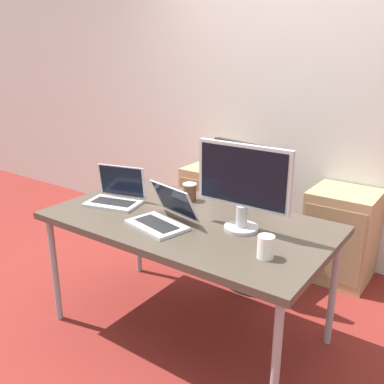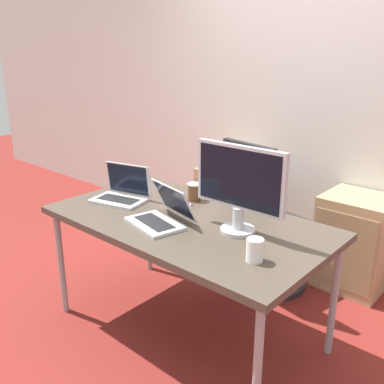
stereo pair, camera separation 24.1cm
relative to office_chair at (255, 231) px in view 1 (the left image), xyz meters
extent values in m
plane|color=maroon|center=(-0.05, -0.75, -0.41)|extent=(14.00, 14.00, 0.00)
cube|color=silver|center=(-0.05, 0.70, 0.89)|extent=(10.00, 0.05, 2.60)
cube|color=#473D33|center=(-0.05, -0.75, 0.31)|extent=(1.61, 0.89, 0.04)
cylinder|color=#99999E|center=(-0.80, -1.14, -0.06)|extent=(0.04, 0.04, 0.70)
cylinder|color=#99999E|center=(0.69, -1.14, -0.06)|extent=(0.04, 0.04, 0.70)
cylinder|color=#99999E|center=(-0.80, -0.37, -0.06)|extent=(0.04, 0.04, 0.70)
cylinder|color=#99999E|center=(0.69, -0.37, -0.06)|extent=(0.04, 0.04, 0.70)
cylinder|color=#232326|center=(0.01, 0.07, -0.40)|extent=(0.56, 0.56, 0.04)
cylinder|color=gray|center=(0.01, 0.07, -0.17)|extent=(0.05, 0.05, 0.42)
cube|color=#232326|center=(0.01, 0.07, 0.04)|extent=(0.56, 0.56, 0.07)
cube|color=#232326|center=(-0.03, -0.19, 0.38)|extent=(0.44, 0.12, 0.60)
cube|color=tan|center=(-0.63, 0.45, -0.07)|extent=(0.46, 0.43, 0.69)
cube|color=#977D56|center=(-0.63, 0.23, -0.07)|extent=(0.43, 0.01, 0.55)
cube|color=tan|center=(0.49, 0.45, -0.07)|extent=(0.46, 0.43, 0.69)
cube|color=#977D56|center=(0.49, 0.23, -0.07)|extent=(0.43, 0.01, 0.55)
cube|color=silver|center=(-0.13, -0.94, 0.34)|extent=(0.36, 0.27, 0.02)
cube|color=black|center=(-0.13, -0.94, 0.35)|extent=(0.29, 0.17, 0.00)
cube|color=silver|center=(-0.11, -0.80, 0.44)|extent=(0.34, 0.17, 0.19)
cube|color=black|center=(-0.11, -0.80, 0.44)|extent=(0.31, 0.15, 0.17)
cube|color=silver|center=(-0.57, -0.83, 0.34)|extent=(0.37, 0.28, 0.02)
cube|color=black|center=(-0.57, -0.83, 0.35)|extent=(0.29, 0.17, 0.00)
cube|color=silver|center=(-0.59, -0.72, 0.45)|extent=(0.32, 0.11, 0.21)
cube|color=black|center=(-0.59, -0.73, 0.45)|extent=(0.30, 0.09, 0.19)
cylinder|color=#B7B7BC|center=(0.27, -0.71, 0.34)|extent=(0.18, 0.18, 0.02)
cylinder|color=#B7B7BC|center=(0.27, -0.71, 0.41)|extent=(0.06, 0.06, 0.12)
cube|color=#B7B7BC|center=(0.27, -0.71, 0.63)|extent=(0.53, 0.03, 0.33)
cube|color=black|center=(0.27, -0.72, 0.63)|extent=(0.49, 0.00, 0.30)
cylinder|color=white|center=(0.52, -0.93, 0.38)|extent=(0.08, 0.08, 0.11)
cylinder|color=brown|center=(-0.23, -0.49, 0.38)|extent=(0.08, 0.08, 0.10)
cylinder|color=white|center=(-0.23, -0.49, 0.44)|extent=(0.09, 0.09, 0.01)
cube|color=#B2B2B7|center=(-0.14, -0.63, 0.33)|extent=(0.12, 0.12, 0.01)
torus|color=purple|center=(-0.19, -0.58, 0.33)|extent=(0.06, 0.06, 0.01)
camera|label=1|loc=(1.27, -2.57, 1.24)|focal=40.00mm
camera|label=2|loc=(1.46, -2.42, 1.24)|focal=40.00mm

